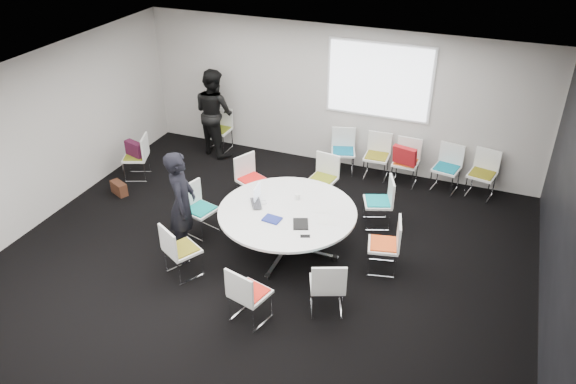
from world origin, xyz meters
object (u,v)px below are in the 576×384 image
at_px(conference_table, 287,221).
at_px(maroon_bag, 134,149).
at_px(chair_back_d, 445,177).
at_px(laptop, 259,203).
at_px(person_back, 214,112).
at_px(chair_ring_e, 201,218).
at_px(chair_back_a, 343,159).
at_px(chair_spare_left, 138,165).
at_px(chair_back_c, 405,171).
at_px(chair_ring_d, 252,188).
at_px(chair_ring_f, 183,259).
at_px(chair_ring_g, 250,303).
at_px(chair_ring_b, 378,211).
at_px(cup, 297,197).
at_px(chair_person_back, 220,137).
at_px(chair_ring_c, 322,188).
at_px(brown_bag, 119,188).
at_px(chair_ring_h, 327,294).
at_px(chair_ring_a, 383,254).
at_px(chair_back_b, 376,164).
at_px(person_main, 182,204).
at_px(chair_back_e, 481,183).

distance_m(conference_table, maroon_bag, 3.78).
height_order(chair_back_d, laptop, chair_back_d).
distance_m(person_back, laptop, 3.49).
xyz_separation_m(chair_ring_e, laptop, (1.03, 0.09, 0.47)).
xyz_separation_m(chair_back_a, chair_spare_left, (-3.64, -1.69, 0.00)).
xyz_separation_m(chair_back_c, chair_back_d, (0.75, 0.04, 0.00)).
height_order(conference_table, chair_ring_d, chair_ring_d).
xyz_separation_m(conference_table, chair_spare_left, (-3.59, 1.14, -0.25)).
relative_size(chair_ring_f, chair_ring_g, 1.00).
height_order(chair_ring_f, chair_back_c, same).
distance_m(chair_ring_b, cup, 1.50).
distance_m(chair_back_a, chair_back_d, 1.99).
height_order(chair_person_back, laptop, chair_person_back).
height_order(person_back, maroon_bag, person_back).
relative_size(chair_ring_e, chair_ring_g, 1.00).
height_order(chair_ring_b, chair_back_d, same).
relative_size(chair_back_d, person_back, 0.48).
bearing_deg(chair_ring_d, chair_ring_g, 49.73).
height_order(chair_ring_c, brown_bag, chair_ring_c).
bearing_deg(chair_ring_c, chair_spare_left, 15.57).
xyz_separation_m(chair_ring_b, chair_ring_h, (-0.13, -2.34, 0.00)).
xyz_separation_m(chair_ring_f, maroon_bag, (-2.39, 2.29, 0.34)).
distance_m(chair_ring_a, chair_ring_d, 2.86).
height_order(chair_ring_d, laptop, chair_ring_d).
xyz_separation_m(chair_ring_h, chair_back_d, (1.02, 3.97, 0.00)).
xyz_separation_m(chair_ring_c, laptop, (-0.51, -1.60, 0.47)).
relative_size(chair_back_b, cup, 9.78).
bearing_deg(chair_back_a, laptop, 61.76).
bearing_deg(person_main, maroon_bag, 28.08).
height_order(conference_table, chair_back_e, chair_back_e).
bearing_deg(chair_ring_h, maroon_bag, 131.90).
relative_size(chair_ring_h, chair_back_e, 1.00).
xyz_separation_m(chair_ring_a, chair_back_a, (-1.47, 2.78, 0.00)).
height_order(chair_ring_f, chair_ring_g, same).
xyz_separation_m(person_back, laptop, (2.22, -2.69, -0.17)).
relative_size(chair_back_d, chair_person_back, 1.00).
distance_m(chair_back_c, person_main, 4.45).
bearing_deg(chair_ring_a, chair_ring_f, 101.18).
relative_size(chair_ring_a, laptop, 2.47).
height_order(chair_ring_e, chair_back_b, same).
relative_size(chair_ring_c, chair_back_e, 1.00).
relative_size(chair_ring_f, maroon_bag, 2.20).
distance_m(chair_back_a, chair_back_c, 1.24).
xyz_separation_m(person_main, brown_bag, (-2.08, 1.08, -0.75)).
bearing_deg(maroon_bag, chair_back_b, 21.78).
height_order(chair_ring_h, brown_bag, chair_ring_h).
relative_size(conference_table, chair_ring_b, 2.43).
bearing_deg(chair_spare_left, person_back, -51.23).
bearing_deg(chair_ring_b, chair_spare_left, 70.42).
relative_size(laptop, brown_bag, 0.99).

